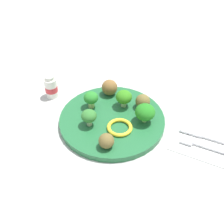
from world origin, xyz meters
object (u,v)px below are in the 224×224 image
meatball_front_left (143,101)px  napkin (206,143)px  meatball_front_right (110,87)px  plate (112,120)px  broccoli_floret_near_rim (89,116)px  pepper_ring_mid_left (120,127)px  knife (205,136)px  fork (202,146)px  broccoli_floret_far_rim (145,112)px  meatball_near_rim (106,141)px  yogurt_bottle (51,87)px  broccoli_floret_front_right (91,98)px  broccoli_floret_mid_right (124,97)px

meatball_front_left → napkin: 0.20m
meatball_front_left → meatball_front_right: bearing=-11.3°
plate → broccoli_floret_near_rim: bearing=46.8°
meatball_front_right → napkin: size_ratio=0.27×
pepper_ring_mid_left → knife: (-0.21, -0.07, -0.01)m
pepper_ring_mid_left → napkin: bearing=-167.5°
broccoli_floret_near_rim → fork: broccoli_floret_near_rim is taller
meatball_front_right → napkin: 0.31m
broccoli_floret_far_rim → meatball_near_rim: size_ratio=1.39×
plate → broccoli_floret_near_rim: 0.07m
meatball_front_right → yogurt_bottle: size_ratio=0.65×
knife → yogurt_bottle: size_ratio=2.09×
broccoli_floret_near_rim → pepper_ring_mid_left: broccoli_floret_near_rim is taller
broccoli_floret_near_rim → meatball_front_left: 0.16m
broccoli_floret_far_rim → meatball_near_rim: bearing=64.6°
meatball_near_rim → knife: size_ratio=0.26×
broccoli_floret_front_right → napkin: (-0.32, 0.00, -0.04)m
pepper_ring_mid_left → knife: pepper_ring_mid_left is taller
knife → plate: bearing=8.1°
broccoli_floret_near_rim → yogurt_bottle: bearing=-27.5°
plate → broccoli_floret_far_rim: bearing=-166.7°
pepper_ring_mid_left → knife: size_ratio=0.45×
pepper_ring_mid_left → meatball_front_left: bearing=-104.5°
broccoli_floret_front_right → meatball_front_right: 0.08m
plate → fork: (-0.24, 0.00, -0.00)m
broccoli_floret_front_right → knife: 0.31m
napkin → fork: 0.02m
knife → yogurt_bottle: (0.45, -0.01, 0.02)m
meatball_near_rim → broccoli_floret_mid_right: bearing=-84.3°
yogurt_bottle → plate: bearing=169.4°
meatball_front_left → fork: 0.19m
plate → meatball_front_right: (0.05, -0.09, 0.03)m
broccoli_floret_far_rim → napkin: 0.17m
broccoli_floret_far_rim → broccoli_floret_front_right: bearing=-0.3°
broccoli_floret_far_rim → meatball_front_left: bearing=-67.1°
plate → napkin: plate is taller
broccoli_floret_mid_right → broccoli_floret_near_rim: (0.05, 0.10, -0.00)m
pepper_ring_mid_left → meatball_near_rim: bearing=83.9°
broccoli_floret_far_rim → meatball_front_right: (0.13, -0.07, -0.01)m
broccoli_floret_front_right → meatball_front_left: size_ratio=1.18×
meatball_front_right → yogurt_bottle: (0.16, 0.05, -0.01)m
meatball_front_right → fork: (-0.28, 0.10, -0.03)m
meatball_front_left → knife: 0.19m
broccoli_floret_far_rim → meatball_front_right: broccoli_floret_far_rim is taller
napkin → knife: bearing=-72.0°
broccoli_floret_near_rim → broccoli_floret_far_rim: broccoli_floret_far_rim is taller
pepper_ring_mid_left → broccoli_floret_near_rim: bearing=11.2°
broccoli_floret_mid_right → broccoli_floret_front_right: broccoli_floret_mid_right is taller
plate → napkin: bearing=-176.4°
meatball_near_rim → plate: bearing=-75.0°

